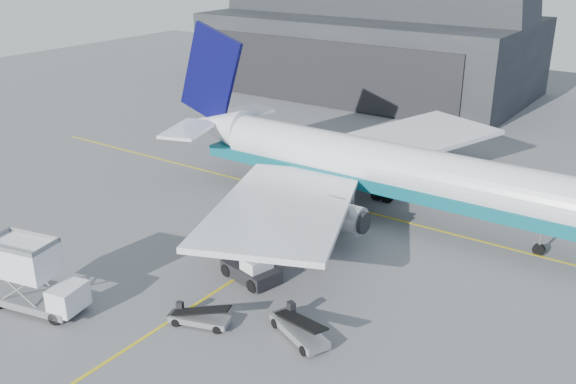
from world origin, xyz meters
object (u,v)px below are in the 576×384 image
Objects in this scene: belt_loader_a at (199,318)px; pushback_tug at (252,270)px; catering_truck at (33,277)px; belt_loader_b at (299,329)px; airliner at (369,165)px.

pushback_tug is at bearing 78.45° from belt_loader_a.
catering_truck reaches higher than belt_loader_b.
airliner reaches higher than belt_loader_a.
pushback_tug is at bearing 173.10° from belt_loader_b.
airliner is 23.11m from belt_loader_a.
belt_loader_b is at bearing -17.19° from pushback_tug.
pushback_tug is 1.13× the size of belt_loader_a.
belt_loader_a is (-0.08, -22.78, -3.93)m from airliner.
catering_truck is at bearing -116.20° from pushback_tug.
belt_loader_a is at bearing 12.63° from catering_truck.
catering_truck is at bearing -110.87° from airliner.
belt_loader_b is (6.11, 2.53, 0.10)m from belt_loader_a.
belt_loader_b is at bearing 4.15° from belt_loader_a.
catering_truck is 1.49× the size of pushback_tug.
airliner is 10.55× the size of belt_loader_a.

